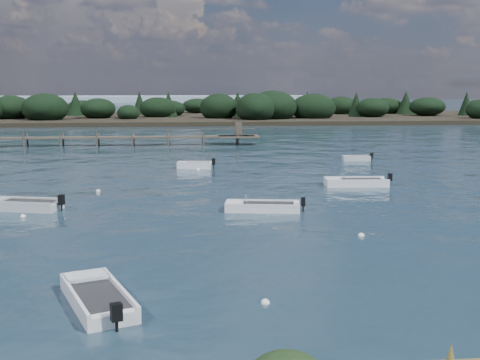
{
  "coord_description": "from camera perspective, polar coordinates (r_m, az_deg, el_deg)",
  "views": [
    {
      "loc": [
        -2.41,
        -26.09,
        7.46
      ],
      "look_at": [
        1.16,
        14.0,
        1.0
      ],
      "focal_mm": 45.0,
      "sensor_mm": 36.0,
      "label": 1
    }
  ],
  "objects": [
    {
      "name": "dinghy_mid_white_a",
      "position": [
        35.77,
        2.12,
        -2.69
      ],
      "size": [
        4.82,
        2.3,
        1.11
      ],
      "color": "white",
      "rests_on": "ground"
    },
    {
      "name": "dinghy_mid_grey",
      "position": [
        38.35,
        -19.89,
        -2.4
      ],
      "size": [
        4.98,
        2.8,
        1.24
      ],
      "color": "#B9BEC1",
      "rests_on": "ground"
    },
    {
      "name": "buoy_extra_a",
      "position": [
        43.27,
        -13.3,
        -1.06
      ],
      "size": [
        0.32,
        0.32,
        0.32
      ],
      "primitive_type": "sphere",
      "color": "white",
      "rests_on": "ground"
    },
    {
      "name": "buoy_b",
      "position": [
        30.51,
        11.42,
        -5.22
      ],
      "size": [
        0.32,
        0.32,
        0.32
      ],
      "primitive_type": "sphere",
      "color": "white",
      "rests_on": "ground"
    },
    {
      "name": "jetty",
      "position": [
        76.84,
        -19.68,
        3.75
      ],
      "size": [
        64.5,
        3.2,
        3.4
      ],
      "color": "#4E4539",
      "rests_on": "ground"
    },
    {
      "name": "buoy_c",
      "position": [
        36.25,
        -19.89,
        -3.31
      ],
      "size": [
        0.32,
        0.32,
        0.32
      ],
      "primitive_type": "sphere",
      "color": "white",
      "rests_on": "ground"
    },
    {
      "name": "buoy_a",
      "position": [
        21.1,
        2.41,
        -11.6
      ],
      "size": [
        0.32,
        0.32,
        0.32
      ],
      "primitive_type": "sphere",
      "color": "white",
      "rests_on": "ground"
    },
    {
      "name": "dinghy_mid_white_b",
      "position": [
        45.2,
        10.94,
        -0.34
      ],
      "size": [
        4.97,
        2.0,
        1.22
      ],
      "color": "white",
      "rests_on": "ground"
    },
    {
      "name": "dinghy_near_olive",
      "position": [
        21.46,
        -13.36,
        -11.04
      ],
      "size": [
        3.22,
        4.94,
        1.2
      ],
      "color": "white",
      "rests_on": "ground"
    },
    {
      "name": "ground",
      "position": [
        86.45,
        -3.48,
        4.15
      ],
      "size": [
        400.0,
        400.0,
        0.0
      ],
      "primitive_type": "plane",
      "color": "#162835",
      "rests_on": "ground"
    },
    {
      "name": "tender_far_white",
      "position": [
        53.75,
        -4.33,
        1.29
      ],
      "size": [
        3.44,
        1.58,
        1.16
      ],
      "color": "white",
      "rests_on": "ground"
    },
    {
      "name": "tender_far_grey_b",
      "position": [
        59.94,
        10.98,
        1.94
      ],
      "size": [
        2.97,
        1.2,
        1.01
      ],
      "color": "#B9BEC1",
      "rests_on": "ground"
    },
    {
      "name": "far_headland",
      "position": [
        129.15,
        7.22,
        6.61
      ],
      "size": [
        190.0,
        40.0,
        5.8
      ],
      "color": "black",
      "rests_on": "ground"
    },
    {
      "name": "buoy_e",
      "position": [
        52.61,
        -3.99,
        0.94
      ],
      "size": [
        0.32,
        0.32,
        0.32
      ],
      "primitive_type": "sphere",
      "color": "white",
      "rests_on": "ground"
    }
  ]
}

